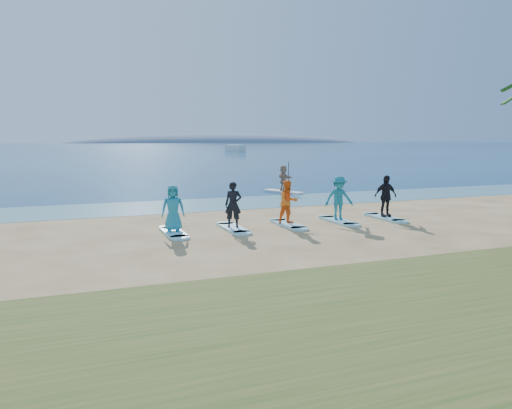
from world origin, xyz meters
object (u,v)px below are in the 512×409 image
object	(u,v)px
student_3	(339,198)
boat_offshore_b	(235,152)
student_4	(386,196)
student_1	(233,205)
surfboard_4	(385,218)
student_0	(173,208)
surfboard_1	(233,228)
student_2	(288,202)
surfboard_2	(288,224)
surfboard_3	(338,221)
paddleboarder	(284,178)
surfboard_0	(174,232)
paddleboard	(283,192)

from	to	relation	value
student_3	boat_offshore_b	bearing A→B (deg)	86.35
student_3	student_4	distance (m)	2.33
student_1	surfboard_4	world-z (taller)	student_1
student_1	surfboard_4	xyz separation A→B (m)	(7.00, 0.00, -0.92)
student_0	surfboard_1	bearing A→B (deg)	11.95
student_1	student_2	world-z (taller)	student_1
student_1	surfboard_2	xyz separation A→B (m)	(2.33, 0.00, -0.92)
boat_offshore_b	surfboard_3	size ratio (longest dim) A/B	2.83
surfboard_4	surfboard_1	bearing A→B (deg)	180.00
surfboard_3	student_3	bearing A→B (deg)	0.00
student_0	student_3	xyz separation A→B (m)	(7.00, 0.00, 0.07)
student_3	surfboard_2	bearing A→B (deg)	-166.93
paddleboarder	surfboard_1	xyz separation A→B (m)	(-7.18, -11.01, -0.89)
student_0	surfboard_4	world-z (taller)	student_0
boat_offshore_b	student_1	bearing A→B (deg)	-124.57
surfboard_0	student_0	world-z (taller)	student_0
surfboard_3	student_4	size ratio (longest dim) A/B	1.21
student_0	student_2	bearing A→B (deg)	11.95
paddleboard	student_2	xyz separation A→B (m)	(-4.85, -11.01, 0.90)
surfboard_4	student_4	size ratio (longest dim) A/B	1.21
surfboard_0	surfboard_2	distance (m)	4.67
student_0	surfboard_1	world-z (taller)	student_0
paddleboard	surfboard_0	distance (m)	14.56
boat_offshore_b	student_3	world-z (taller)	student_3
paddleboard	student_2	bearing A→B (deg)	-136.43
student_0	student_1	bearing A→B (deg)	11.95
surfboard_1	surfboard_4	xyz separation A→B (m)	(7.00, 0.00, 0.00)
paddleboard	surfboard_2	bearing A→B (deg)	-136.43
surfboard_1	student_3	world-z (taller)	student_3
boat_offshore_b	student_4	distance (m)	101.87
paddleboard	student_0	bearing A→B (deg)	-153.50
surfboard_1	surfboard_3	bearing A→B (deg)	0.00
paddleboard	surfboard_2	xyz separation A→B (m)	(-4.85, -11.01, -0.01)
student_2	surfboard_4	bearing A→B (deg)	-2.33
surfboard_2	surfboard_3	size ratio (longest dim) A/B	1.00
paddleboard	boat_offshore_b	size ratio (longest dim) A/B	0.48
surfboard_2	student_2	bearing A→B (deg)	0.00
student_0	surfboard_1	size ratio (longest dim) A/B	0.78
surfboard_1	student_3	xyz separation A→B (m)	(4.67, 0.00, 0.97)
student_0	surfboard_3	xyz separation A→B (m)	(7.00, 0.00, -0.90)
paddleboard	surfboard_4	xyz separation A→B (m)	(-0.18, -11.01, -0.01)
boat_offshore_b	surfboard_3	distance (m)	102.51
student_4	surfboard_4	bearing A→B (deg)	0.00
student_0	surfboard_2	bearing A→B (deg)	11.95
surfboard_0	boat_offshore_b	bearing A→B (deg)	69.62
paddleboarder	surfboard_2	world-z (taller)	paddleboarder
paddleboarder	boat_offshore_b	world-z (taller)	paddleboarder
student_0	student_4	size ratio (longest dim) A/B	0.95
student_1	surfboard_4	size ratio (longest dim) A/B	0.80
boat_offshore_b	surfboard_1	xyz separation A→B (m)	(-34.15, -98.18, 0.04)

